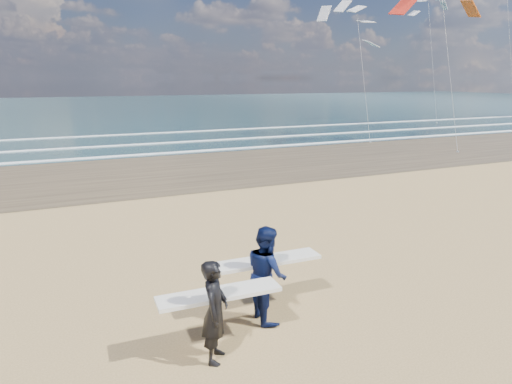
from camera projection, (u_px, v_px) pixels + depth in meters
name	position (u px, v px, depth m)	size (l,w,h in m)	color
wet_sand_strip	(408.00, 149.00, 30.93)	(220.00, 12.00, 0.01)	#443524
ocean	(190.00, 106.00, 78.89)	(220.00, 100.00, 0.02)	#1A363A
foam_breakers	(328.00, 133.00, 39.89)	(220.00, 11.70, 0.05)	white
surfer_near	(216.00, 309.00, 7.70)	(2.21, 1.04, 1.82)	black
surfer_far	(267.00, 272.00, 9.01)	(2.21, 1.13, 1.94)	#0A143D
kite_0	(446.00, 32.00, 30.50)	(7.29, 4.90, 12.86)	slate
kite_1	(362.00, 58.00, 35.24)	(5.94, 4.75, 11.15)	slate
kite_2	(509.00, 31.00, 43.83)	(6.68, 4.84, 16.03)	slate
kite_5	(432.00, 50.00, 49.12)	(5.11, 4.66, 14.43)	slate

